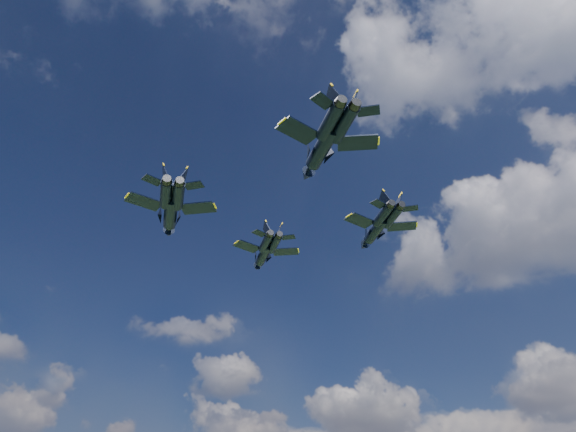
# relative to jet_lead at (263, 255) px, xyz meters

# --- Properties ---
(jet_lead) EXTENTS (14.28, 11.94, 3.61)m
(jet_lead) POSITION_rel_jet_lead_xyz_m (0.00, 0.00, 0.00)
(jet_lead) COLOR black
(jet_left) EXTENTS (15.76, 14.05, 4.08)m
(jet_left) POSITION_rel_jet_lead_xyz_m (0.06, -21.41, -2.06)
(jet_left) COLOR black
(jet_right) EXTENTS (14.41, 12.45, 3.68)m
(jet_right) POSITION_rel_jet_lead_xyz_m (21.01, 2.54, -1.43)
(jet_right) COLOR black
(jet_slot) EXTENTS (17.12, 13.99, 4.29)m
(jet_slot) POSITION_rel_jet_lead_xyz_m (24.76, -17.64, 0.36)
(jet_slot) COLOR black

